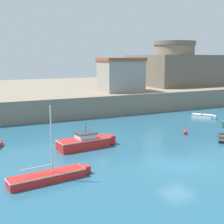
# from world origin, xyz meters

# --- Properties ---
(ground_plane) EXTENTS (200.00, 200.00, 0.00)m
(ground_plane) POSITION_xyz_m (0.00, 0.00, 0.00)
(ground_plane) COLOR #235670
(quay_seawall) EXTENTS (120.00, 40.00, 3.03)m
(quay_seawall) POSITION_xyz_m (0.00, 40.90, 1.51)
(quay_seawall) COLOR gray
(quay_seawall) RESTS_ON ground
(motorboat_red_0) EXTENTS (5.88, 2.38, 2.39)m
(motorboat_red_0) POSITION_xyz_m (-4.99, 7.64, 0.58)
(motorboat_red_0) COLOR red
(motorboat_red_0) RESTS_ON ground
(sailboat_red_2) EXTENTS (6.06, 1.98, 5.34)m
(sailboat_red_2) POSITION_xyz_m (-10.18, 1.14, 0.36)
(sailboat_red_2) COLOR red
(sailboat_red_2) RESTS_ON ground
(dinghy_white_4) EXTENTS (2.81, 3.10, 0.58)m
(dinghy_white_4) POSITION_xyz_m (15.45, 14.46, 0.28)
(dinghy_white_4) COLOR white
(dinghy_white_4) RESTS_ON ground
(mooring_buoy) EXTENTS (0.47, 0.47, 0.47)m
(mooring_buoy) POSITION_xyz_m (7.02, 7.80, 0.23)
(mooring_buoy) COLOR red
(mooring_buoy) RESTS_ON ground
(fortress) EXTENTS (14.94, 14.94, 8.69)m
(fortress) POSITION_xyz_m (24.00, 33.15, 6.42)
(fortress) COLOR #685E4F
(fortress) RESTS_ON quay_seawall
(harbor_shed_mid_row) EXTENTS (6.73, 5.18, 5.42)m
(harbor_shed_mid_row) POSITION_xyz_m (8.00, 25.65, 5.76)
(harbor_shed_mid_row) COLOR gray
(harbor_shed_mid_row) RESTS_ON quay_seawall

